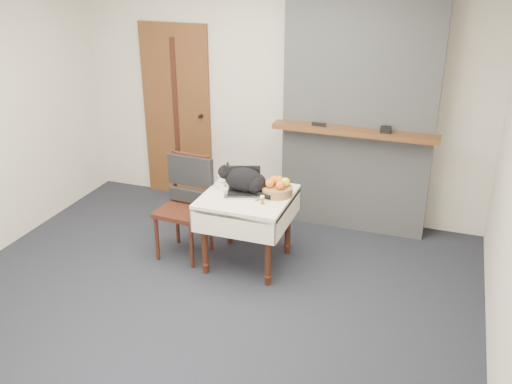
% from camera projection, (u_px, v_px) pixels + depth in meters
% --- Properties ---
extents(ground, '(4.50, 4.50, 0.00)m').
position_uv_depth(ground, '(205.00, 299.00, 4.85)').
color(ground, black).
rests_on(ground, ground).
extents(room_shell, '(4.52, 4.01, 2.61)m').
position_uv_depth(room_shell, '(221.00, 82.00, 4.54)').
color(room_shell, beige).
rests_on(room_shell, ground).
extents(door, '(0.82, 0.10, 2.00)m').
position_uv_depth(door, '(177.00, 113.00, 6.52)').
color(door, brown).
rests_on(door, ground).
extents(chimney, '(1.62, 0.48, 2.60)m').
position_uv_depth(chimney, '(360.00, 106.00, 5.65)').
color(chimney, gray).
rests_on(chimney, ground).
extents(side_table, '(0.78, 0.78, 0.70)m').
position_uv_depth(side_table, '(247.00, 206.00, 5.17)').
color(side_table, '#38190F').
rests_on(side_table, ground).
extents(laptop, '(0.40, 0.37, 0.24)m').
position_uv_depth(laptop, '(242.00, 187.00, 5.15)').
color(laptop, '#B7B7BC').
rests_on(laptop, side_table).
extents(cat, '(0.55, 0.23, 0.27)m').
position_uv_depth(cat, '(245.00, 180.00, 5.14)').
color(cat, black).
rests_on(cat, side_table).
extents(cream_jar, '(0.06, 0.06, 0.07)m').
position_uv_depth(cream_jar, '(222.00, 186.00, 5.22)').
color(cream_jar, white).
rests_on(cream_jar, side_table).
extents(pill_bottle, '(0.04, 0.04, 0.08)m').
position_uv_depth(pill_bottle, '(262.00, 200.00, 4.93)').
color(pill_bottle, '#B55916').
rests_on(pill_bottle, side_table).
extents(fruit_basket, '(0.28, 0.28, 0.16)m').
position_uv_depth(fruit_basket, '(277.00, 188.00, 5.11)').
color(fruit_basket, olive).
rests_on(fruit_basket, side_table).
extents(desk_clutter, '(0.10, 0.10, 0.01)m').
position_uv_depth(desk_clutter, '(266.00, 196.00, 5.09)').
color(desk_clutter, black).
rests_on(desk_clutter, side_table).
extents(chair, '(0.48, 0.47, 0.99)m').
position_uv_depth(chair, '(187.00, 191.00, 5.38)').
color(chair, '#38190F').
rests_on(chair, ground).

